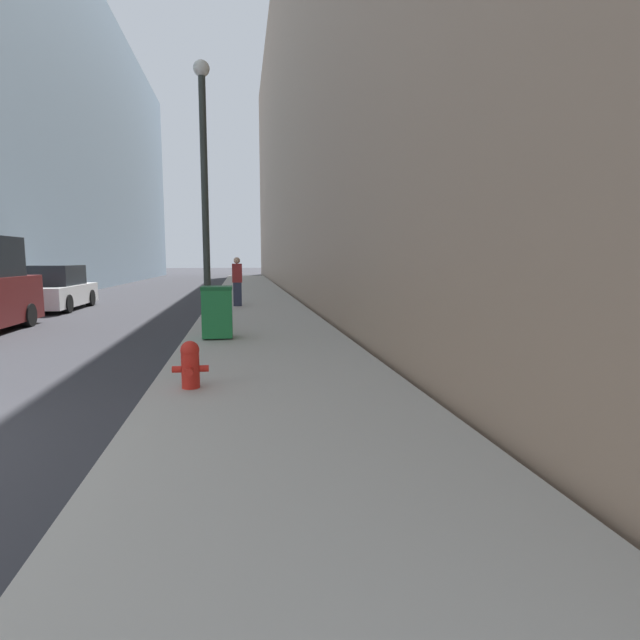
{
  "coord_description": "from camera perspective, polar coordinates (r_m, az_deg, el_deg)",
  "views": [
    {
      "loc": [
        4.55,
        -4.5,
        1.86
      ],
      "look_at": [
        8.0,
        17.23,
        -0.84
      ],
      "focal_mm": 28.0,
      "sensor_mm": 36.0,
      "label": 1
    }
  ],
  "objects": [
    {
      "name": "lamppost",
      "position": [
        13.54,
        -13.05,
        14.75
      ],
      "size": [
        0.41,
        0.41,
        6.64
      ],
      "color": "#2D332D",
      "rests_on": "sidewalk_right"
    },
    {
      "name": "building_right_stone",
      "position": [
        32.71,
        6.7,
        21.7
      ],
      "size": [
        12.0,
        60.0,
        20.36
      ],
      "color": "#9E7F66",
      "rests_on": "ground"
    },
    {
      "name": "trash_bin",
      "position": [
        11.11,
        -11.66,
        0.94
      ],
      "size": [
        0.66,
        0.67,
        1.14
      ],
      "color": "#1E7538",
      "rests_on": "sidewalk_right"
    },
    {
      "name": "fire_hydrant",
      "position": [
        6.94,
        -14.61,
        -4.83
      ],
      "size": [
        0.48,
        0.37,
        0.64
      ],
      "color": "red",
      "rests_on": "sidewalk_right"
    },
    {
      "name": "parked_sedan_near",
      "position": [
        20.76,
        -28.15,
        3.08
      ],
      "size": [
        1.96,
        4.51,
        1.62
      ],
      "color": "silver",
      "rests_on": "ground"
    },
    {
      "name": "sidewalk_right",
      "position": [
        22.58,
        -7.63,
        2.39
      ],
      "size": [
        3.58,
        60.0,
        0.13
      ],
      "color": "#ADA89E",
      "rests_on": "ground"
    },
    {
      "name": "pedestrian_on_sidewalk",
      "position": [
        18.62,
        -9.44,
        4.35
      ],
      "size": [
        0.36,
        0.23,
        1.79
      ],
      "color": "#2D3347",
      "rests_on": "sidewalk_right"
    }
  ]
}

